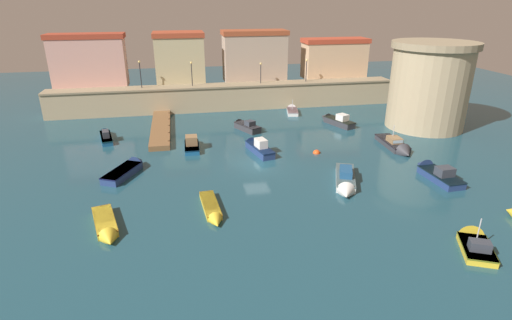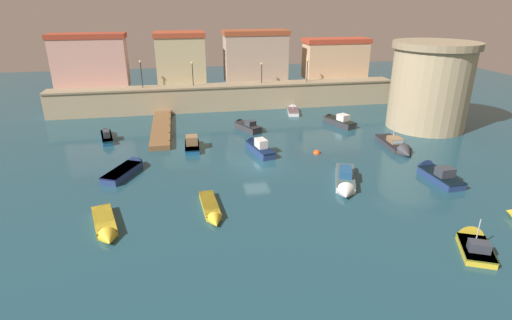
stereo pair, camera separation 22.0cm
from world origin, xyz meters
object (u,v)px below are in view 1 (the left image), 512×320
at_px(moored_boat_4, 106,228).
at_px(moored_boat_13, 192,143).
at_px(quay_lamp_0, 140,70).
at_px(moored_boat_6, 474,242).
at_px(moored_boat_12, 397,146).
at_px(moored_boat_7, 336,120).
at_px(moored_boat_8, 212,211).
at_px(quay_lamp_3, 306,67).
at_px(moored_boat_3, 435,172).
at_px(fortress_tower, 429,85).
at_px(moored_boat_1, 128,169).
at_px(moored_boat_5, 292,110).
at_px(moored_boat_10, 257,146).
at_px(moored_boat_2, 245,126).
at_px(moored_boat_11, 106,135).
at_px(quay_lamp_2, 261,69).
at_px(mooring_buoy_0, 317,153).
at_px(moored_boat_0, 346,181).
at_px(quay_lamp_1, 192,70).

xyz_separation_m(moored_boat_4, moored_boat_13, (6.98, 16.87, 0.17)).
distance_m(quay_lamp_0, moored_boat_13, 18.28).
relative_size(moored_boat_6, moored_boat_12, 0.68).
xyz_separation_m(moored_boat_7, moored_boat_8, (-18.66, -21.16, -0.29)).
relative_size(moored_boat_7, moored_boat_13, 1.20).
distance_m(quay_lamp_0, quay_lamp_3, 24.75).
distance_m(moored_boat_3, moored_boat_6, 11.78).
relative_size(quay_lamp_0, moored_boat_6, 0.84).
distance_m(moored_boat_6, moored_boat_13, 29.84).
distance_m(quay_lamp_0, moored_boat_6, 47.09).
distance_m(fortress_tower, moored_boat_1, 38.12).
xyz_separation_m(moored_boat_5, moored_boat_10, (-8.31, -15.08, 0.22)).
relative_size(moored_boat_6, moored_boat_8, 0.81).
height_order(moored_boat_2, moored_boat_11, moored_boat_2).
bearing_deg(quay_lamp_0, moored_boat_10, -54.74).
relative_size(quay_lamp_2, moored_boat_1, 0.51).
relative_size(fortress_tower, moored_boat_10, 1.71).
xyz_separation_m(moored_boat_3, moored_boat_13, (-22.33, 12.73, 0.01)).
bearing_deg(moored_boat_1, moored_boat_13, -20.26).
height_order(moored_boat_3, moored_boat_12, moored_boat_12).
distance_m(moored_boat_4, moored_boat_12, 31.86).
bearing_deg(moored_boat_13, moored_boat_1, 134.47).
distance_m(moored_boat_5, moored_boat_13, 19.83).
height_order(quay_lamp_0, moored_boat_3, quay_lamp_0).
bearing_deg(mooring_buoy_0, moored_boat_2, 122.13).
distance_m(moored_boat_4, moored_boat_10, 20.05).
height_order(fortress_tower, moored_boat_1, fortress_tower).
bearing_deg(moored_boat_5, moored_boat_12, -145.63).
relative_size(quay_lamp_2, mooring_buoy_0, 3.88).
distance_m(moored_boat_6, moored_boat_7, 29.16).
bearing_deg(moored_boat_1, moored_boat_8, -116.43).
relative_size(moored_boat_0, moored_boat_4, 1.20).
height_order(quay_lamp_2, moored_boat_5, quay_lamp_2).
distance_m(moored_boat_4, moored_boat_5, 36.91).
relative_size(fortress_tower, moored_boat_3, 1.82).
height_order(quay_lamp_2, moored_boat_3, quay_lamp_2).
bearing_deg(moored_boat_8, moored_boat_10, 150.60).
bearing_deg(moored_boat_4, moored_boat_12, 97.12).
bearing_deg(quay_lamp_3, moored_boat_6, -90.68).
xyz_separation_m(moored_boat_3, moored_boat_7, (-2.79, 18.13, 0.10)).
xyz_separation_m(quay_lamp_2, moored_boat_0, (1.85, -29.13, -5.43)).
height_order(moored_boat_1, moored_boat_6, moored_boat_6).
bearing_deg(mooring_buoy_0, moored_boat_3, -42.29).
xyz_separation_m(moored_boat_11, mooring_buoy_0, (23.47, -9.71, -0.40)).
bearing_deg(moored_boat_8, moored_boat_3, 93.98).
relative_size(moored_boat_5, moored_boat_10, 0.74).
distance_m(moored_boat_0, moored_boat_3, 9.09).
relative_size(moored_boat_1, moored_boat_4, 1.05).
bearing_deg(quay_lamp_1, moored_boat_6, -66.91).
distance_m(moored_boat_8, moored_boat_13, 15.79).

